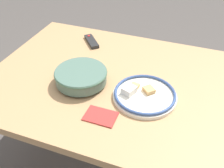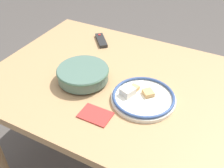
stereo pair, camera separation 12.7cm
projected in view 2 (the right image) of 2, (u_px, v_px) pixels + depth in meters
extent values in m
cube|color=tan|center=(140.00, 90.00, 1.33)|extent=(1.59, 0.99, 0.04)
cylinder|color=tan|center=(74.00, 69.00, 2.12)|extent=(0.06, 0.06, 0.71)
cylinder|color=#4C6B5B|center=(84.00, 80.00, 1.36)|extent=(0.12, 0.12, 0.01)
cylinder|color=#4C6B5B|center=(83.00, 74.00, 1.33)|extent=(0.26, 0.26, 0.06)
cylinder|color=#C67A33|center=(83.00, 74.00, 1.34)|extent=(0.23, 0.23, 0.05)
torus|color=#42664C|center=(83.00, 70.00, 1.32)|extent=(0.27, 0.27, 0.01)
cylinder|color=silver|center=(143.00, 99.00, 1.23)|extent=(0.31, 0.31, 0.02)
torus|color=#334C7F|center=(144.00, 96.00, 1.22)|extent=(0.29, 0.29, 0.01)
cube|color=silver|center=(128.00, 91.00, 1.24)|extent=(0.07, 0.08, 0.03)
cube|color=tan|center=(135.00, 88.00, 1.27)|extent=(0.04, 0.04, 0.02)
cube|color=tan|center=(148.00, 93.00, 1.24)|extent=(0.07, 0.07, 0.02)
cube|color=black|center=(101.00, 40.00, 1.68)|extent=(0.15, 0.16, 0.02)
cylinder|color=red|center=(99.00, 35.00, 1.71)|extent=(0.02, 0.02, 0.00)
cube|color=#B2332D|center=(95.00, 115.00, 1.16)|extent=(0.14, 0.10, 0.01)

